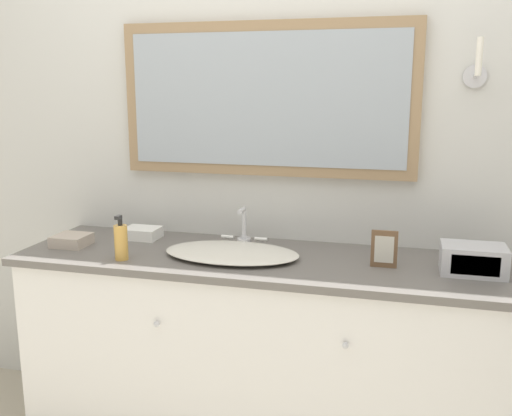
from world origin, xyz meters
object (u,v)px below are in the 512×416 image
Objects in this scene: sink_basin at (232,252)px; picture_frame at (384,249)px; soap_bottle at (121,241)px; appliance_box at (473,260)px.

sink_basin reaches higher than picture_frame.
soap_bottle is 1.27× the size of picture_frame.
sink_basin is 3.04× the size of soap_bottle.
picture_frame is at bearing -178.92° from appliance_box.
soap_bottle reaches higher than picture_frame.
appliance_box is (0.92, 0.02, 0.03)m from sink_basin.
sink_basin is 0.44m from soap_bottle.
picture_frame is (0.60, 0.01, 0.05)m from sink_basin.
soap_bottle reaches higher than sink_basin.
soap_bottle is 1.02m from picture_frame.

